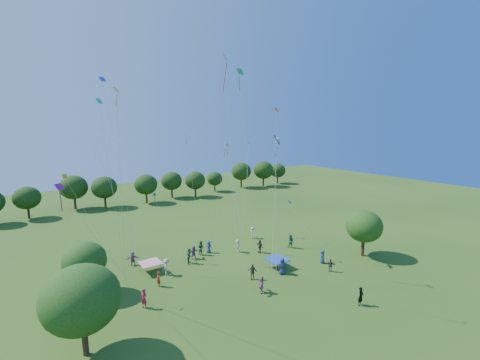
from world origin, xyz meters
name	(u,v)px	position (x,y,z in m)	size (l,w,h in m)	color
near_tree_west	(81,299)	(-14.87, 12.16, 4.31)	(5.35, 5.35, 6.72)	#422B19
near_tree_north	(85,261)	(-13.17, 21.16, 3.45)	(4.03, 4.03, 5.27)	#422B19
near_tree_east	(364,226)	(16.97, 11.23, 3.84)	(4.41, 4.41, 5.83)	#422B19
treeline	(114,186)	(-1.73, 55.43, 4.09)	(88.01, 8.77, 6.77)	#422B19
tent_red_stripe	(151,263)	(-6.39, 22.31, 1.04)	(2.20, 2.20, 1.10)	red
tent_blue	(277,259)	(5.81, 14.82, 1.04)	(2.20, 2.20, 1.10)	#1C3EB7
man_in_black	(361,296)	(6.85, 4.60, 0.88)	(0.65, 0.42, 1.75)	black
crowd_person_0	(209,247)	(1.64, 23.23, 0.76)	(0.75, 0.41, 1.53)	navy
crowd_person_1	(144,299)	(-9.46, 15.58, 0.93)	(0.69, 0.44, 1.85)	maroon
crowd_person_2	(190,256)	(-1.79, 21.83, 0.92)	(0.90, 0.49, 1.83)	#245435
crowd_person_3	(253,233)	(9.51, 24.25, 0.85)	(1.11, 0.50, 1.70)	#A39582
crowd_person_4	(260,246)	(7.00, 19.48, 0.86)	(1.01, 0.46, 1.72)	#372E2C
crowd_person_5	(194,252)	(-0.84, 22.71, 0.83)	(1.55, 0.55, 1.66)	#824B7F
crowd_person_6	(282,266)	(5.22, 13.32, 0.93)	(0.92, 0.50, 1.86)	navy
crowd_person_7	(282,265)	(5.37, 13.59, 0.89)	(0.67, 0.43, 1.78)	maroon
crowd_person_8	(291,241)	(11.34, 18.29, 0.92)	(0.91, 0.49, 1.85)	#2A6342
crowd_person_9	(166,267)	(-5.25, 20.55, 0.93)	(1.21, 0.54, 1.86)	#A99F87
crowd_person_10	(252,272)	(1.81, 14.28, 0.84)	(0.99, 0.45, 1.69)	#3C3130
crowd_person_11	(261,284)	(0.85, 11.60, 0.85)	(1.59, 0.57, 1.71)	#8D5278
crowd_person_12	(323,257)	(11.12, 12.67, 0.79)	(0.78, 0.42, 1.59)	navy
crowd_person_13	(158,279)	(-6.94, 18.59, 0.79)	(0.59, 0.38, 1.59)	maroon
crowd_person_14	(201,248)	(0.50, 23.32, 0.91)	(0.90, 0.49, 1.82)	#275C30
crowd_person_15	(238,246)	(4.78, 21.29, 0.84)	(1.09, 0.49, 1.67)	#AEA18B
crowd_person_16	(331,265)	(10.09, 10.65, 0.73)	(0.86, 0.39, 1.47)	#423735
crowd_person_17	(133,259)	(-7.53, 25.18, 0.82)	(1.53, 0.55, 1.64)	#8F537F
pirate_kite	(277,142)	(7.60, 17.22, 14.30)	(5.34, 5.42, 13.77)	black
red_high_kite	(227,96)	(0.90, 17.56, 19.18)	(1.97, 5.03, 22.23)	red
small_kite_0	(229,169)	(7.42, 27.33, 10.05)	(0.80, 5.72, 11.59)	#B80A18
small_kite_1	(82,205)	(-13.08, 20.59, 9.02)	(4.46, 3.32, 10.62)	#D2980B
small_kite_2	(247,166)	(10.25, 26.58, 10.29)	(4.50, 4.46, 12.46)	#A3C511
small_kite_3	(158,207)	(-4.39, 24.53, 6.76)	(1.31, 3.01, 7.02)	#16793D
small_kite_4	(111,124)	(-9.33, 23.53, 16.33)	(2.63, 0.78, 19.68)	blue
small_kite_5	(77,213)	(-14.42, 13.97, 10.06)	(5.96, 5.59, 11.14)	#8C1775
small_kite_6	(223,159)	(3.29, 22.28, 12.18)	(1.45, 1.61, 14.28)	silver
small_kite_7	(110,175)	(-11.97, 13.91, 12.56)	(2.80, 6.35, 16.71)	#0BB384
small_kite_8	(276,156)	(3.90, 13.18, 13.21)	(0.52, 0.72, 16.64)	#CB5B0B
small_kite_9	(231,165)	(5.96, 24.55, 10.91)	(1.29, 2.20, 12.47)	orange
small_kite_10	(120,165)	(-11.57, 12.64, 13.43)	(1.98, 8.06, 17.33)	gold
small_kite_11	(244,120)	(-0.70, 12.47, 16.68)	(3.72, 2.29, 19.71)	green
small_kite_12	(293,207)	(12.82, 19.60, 5.17)	(1.09, 3.75, 4.72)	#1144B1
small_kite_13	(190,162)	(0.61, 26.00, 11.61)	(1.15, 1.41, 13.74)	purple
small_kite_14	(104,169)	(-9.78, 25.86, 11.48)	(3.23, 3.48, 13.23)	white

